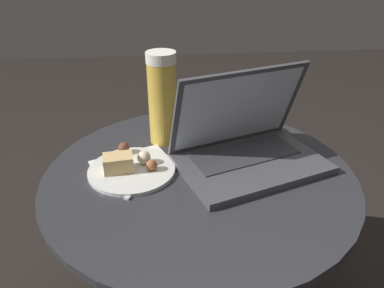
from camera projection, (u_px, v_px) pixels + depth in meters
table at (199, 209)px, 0.96m from camera, size 0.75×0.75×0.53m
napkin at (133, 165)px, 0.93m from camera, size 0.22×0.19×0.00m
laptop at (246, 145)px, 0.92m from camera, size 0.40×0.33×0.24m
beer_glass at (162, 99)px, 0.98m from camera, size 0.08×0.08×0.25m
snack_plate at (130, 167)px, 0.90m from camera, size 0.21×0.21×0.05m
fork at (147, 176)px, 0.88m from camera, size 0.09×0.16×0.00m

